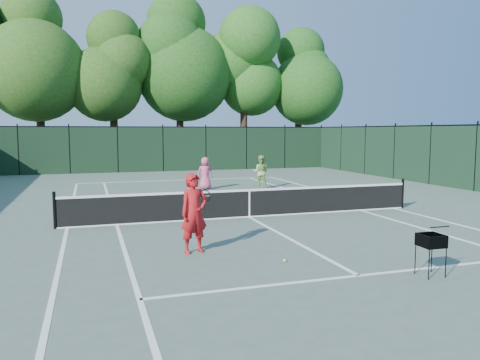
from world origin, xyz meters
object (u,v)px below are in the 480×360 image
object	(u,v)px
player_pink	(205,173)
loose_ball_midcourt	(285,260)
coach	(194,213)
player_green	(261,172)
ball_hopper	(431,241)

from	to	relation	value
player_pink	loose_ball_midcourt	bearing A→B (deg)	87.89
coach	player_green	world-z (taller)	coach
coach	loose_ball_midcourt	world-z (taller)	coach
player_pink	player_green	distance (m)	2.65
loose_ball_midcourt	ball_hopper	bearing A→B (deg)	-37.10
player_green	player_pink	bearing A→B (deg)	15.88
coach	loose_ball_midcourt	distance (m)	2.30
player_pink	ball_hopper	world-z (taller)	player_pink
player_pink	loose_ball_midcourt	distance (m)	12.62
ball_hopper	player_pink	bearing A→B (deg)	96.88
ball_hopper	coach	bearing A→B (deg)	144.99
player_pink	loose_ball_midcourt	size ratio (longest dim) A/B	22.61
loose_ball_midcourt	coach	bearing A→B (deg)	140.44
player_green	loose_ball_midcourt	size ratio (longest dim) A/B	23.54
player_pink	ball_hopper	bearing A→B (deg)	97.72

